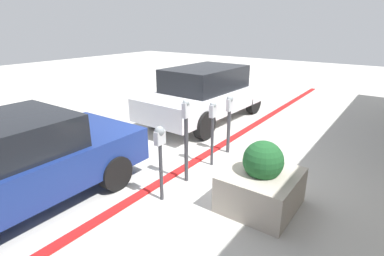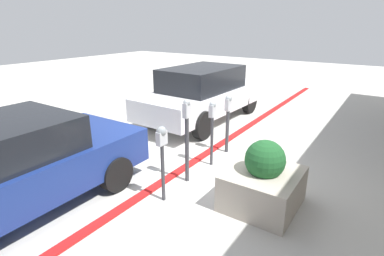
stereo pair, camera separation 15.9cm
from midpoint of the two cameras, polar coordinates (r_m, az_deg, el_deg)
name	(u,v)px [view 1 (the left image)]	position (r m, az deg, el deg)	size (l,w,h in m)	color
ground_plane	(189,169)	(6.11, 0.16, -7.74)	(40.00, 40.00, 0.00)	beige
curb_strip	(186,167)	(6.15, -0.45, -7.38)	(19.00, 0.16, 0.04)	red
parking_meter_nearest	(160,147)	(4.72, -5.15, -3.55)	(0.19, 0.16, 1.29)	#38383D
parking_meter_second	(186,132)	(5.28, -0.26, -0.71)	(0.14, 0.12, 1.56)	#38383D
parking_meter_middle	(213,122)	(5.93, 4.72, 1.22)	(0.15, 0.13, 1.35)	#38383D
parking_meter_fourth	(229,116)	(6.62, 7.78, 2.30)	(0.17, 0.14, 1.32)	#38383D
planter_box	(261,183)	(4.90, 13.97, -10.07)	(1.17, 1.08, 1.11)	#B2A899
parked_car_front	(7,164)	(5.33, -31.11, -5.93)	(4.15, 1.93, 1.46)	navy
parked_car_middle	(207,93)	(8.93, 3.47, 6.70)	(4.70, 1.93, 1.61)	silver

